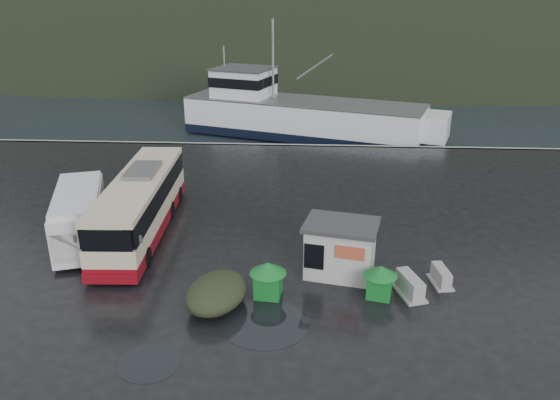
# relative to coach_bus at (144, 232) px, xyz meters

# --- Properties ---
(ground) EXTENTS (160.00, 160.00, 0.00)m
(ground) POSITION_rel_coach_bus_xyz_m (4.46, -3.95, 0.00)
(ground) COLOR black
(ground) RESTS_ON ground
(harbor_water) EXTENTS (300.00, 180.00, 0.02)m
(harbor_water) POSITION_rel_coach_bus_xyz_m (4.46, 106.05, 0.00)
(harbor_water) COLOR black
(harbor_water) RESTS_ON ground
(quay_edge) EXTENTS (160.00, 0.60, 1.50)m
(quay_edge) POSITION_rel_coach_bus_xyz_m (4.46, 16.05, 0.00)
(quay_edge) COLOR #999993
(quay_edge) RESTS_ON ground
(headland) EXTENTS (780.00, 540.00, 570.00)m
(headland) POSITION_rel_coach_bus_xyz_m (14.46, 246.05, 0.00)
(headland) COLOR black
(headland) RESTS_ON ground
(coach_bus) EXTENTS (3.23, 10.95, 3.06)m
(coach_bus) POSITION_rel_coach_bus_xyz_m (0.00, 0.00, 0.00)
(coach_bus) COLOR beige
(coach_bus) RESTS_ON ground
(white_van) EXTENTS (4.00, 6.63, 2.62)m
(white_van) POSITION_rel_coach_bus_xyz_m (-2.56, -1.29, 0.00)
(white_van) COLOR white
(white_van) RESTS_ON ground
(waste_bin_left) EXTENTS (1.15, 1.15, 1.47)m
(waste_bin_left) POSITION_rel_coach_bus_xyz_m (6.70, -5.58, 0.00)
(waste_bin_left) COLOR #147526
(waste_bin_left) RESTS_ON ground
(waste_bin_right) EXTENTS (1.17, 1.17, 1.35)m
(waste_bin_right) POSITION_rel_coach_bus_xyz_m (11.11, -5.38, 0.00)
(waste_bin_right) COLOR #147526
(waste_bin_right) RESTS_ON ground
(dome_tent) EXTENTS (2.94, 3.52, 1.19)m
(dome_tent) POSITION_rel_coach_bus_xyz_m (4.79, -6.49, 0.00)
(dome_tent) COLOR #282D1B
(dome_tent) RESTS_ON ground
(ticket_kiosk) EXTENTS (3.43, 2.87, 2.36)m
(ticket_kiosk) POSITION_rel_coach_bus_xyz_m (9.61, -3.64, 0.00)
(ticket_kiosk) COLOR beige
(ticket_kiosk) RESTS_ON ground
(jersey_barrier_a) EXTENTS (0.91, 1.50, 0.71)m
(jersey_barrier_a) POSITION_rel_coach_bus_xyz_m (13.75, -4.25, 0.00)
(jersey_barrier_a) COLOR #999993
(jersey_barrier_a) RESTS_ON ground
(jersey_barrier_b) EXTENTS (1.30, 1.85, 0.84)m
(jersey_barrier_b) POSITION_rel_coach_bus_xyz_m (12.32, -5.19, 0.00)
(jersey_barrier_b) COLOR #999993
(jersey_barrier_b) RESTS_ON ground
(fishing_trawler) EXTENTS (25.59, 13.28, 10.06)m
(fishing_trawler) POSITION_rel_coach_bus_xyz_m (7.51, 23.76, 0.00)
(fishing_trawler) COLOR white
(fishing_trawler) RESTS_ON ground
(puddles) EXTENTS (6.30, 5.09, 0.01)m
(puddles) POSITION_rel_coach_bus_xyz_m (5.66, -8.25, 0.01)
(puddles) COLOR black
(puddles) RESTS_ON ground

